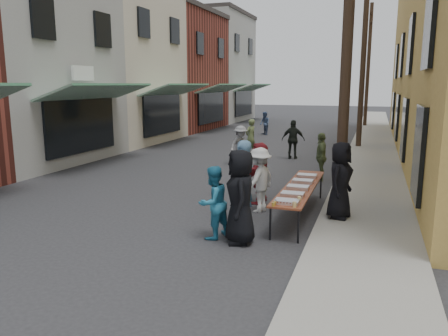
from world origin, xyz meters
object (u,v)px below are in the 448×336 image
Objects in this scene: utility_pole_mid at (363,57)px; utility_pole_far at (368,66)px; guest_front_a at (240,197)px; server at (340,180)px; catering_tray_sausage at (287,202)px; serving_table at (300,188)px; guest_front_c at (213,203)px; utility_pole_near at (348,27)px.

utility_pole_far is (0.00, 12.00, 0.00)m from utility_pole_mid.
guest_front_a is 1.07× the size of server.
guest_front_a is (-0.84, -0.56, 0.17)m from catering_tray_sausage.
serving_table is 0.99m from server.
utility_pole_far is at bearing 90.00° from utility_pole_mid.
guest_front_a is 0.64m from guest_front_c.
utility_pole_mid is at bearing -164.54° from guest_front_c.
utility_pole_far is at bearing 88.06° from catering_tray_sausage.
serving_table is at bearing 96.28° from server.
utility_pole_near is 4.88m from guest_front_a.
guest_front_a is at bearing 108.15° from guest_front_c.
utility_pole_mid and utility_pole_far have the same top height.
guest_front_c is at bearing -98.98° from utility_pole_mid.
catering_tray_sausage is 0.26× the size of guest_front_a.
utility_pole_near reaches higher than guest_front_a.
utility_pole_near is at bearing 126.65° from guest_front_a.
server reaches higher than serving_table.
server is (2.39, 2.01, 0.23)m from guest_front_c.
serving_table is (-0.89, -12.66, -3.79)m from utility_pole_mid.
guest_front_c is at bearing 144.59° from server.
utility_pole_far reaches higher than serving_table.
serving_table is 2.38m from guest_front_a.
utility_pole_mid is 1.00× the size of utility_pole_far.
guest_front_c reaches higher than catering_tray_sausage.
utility_pole_far reaches higher than server.
utility_pole_mid is 2.25× the size of serving_table.
serving_table is 2.61× the size of guest_front_c.
serving_table is at bearing 136.93° from guest_front_a.
utility_pole_near is 5.03× the size of server.
utility_pole_far is 5.03× the size of server.
utility_pole_far is 27.16m from guest_front_a.
catering_tray_sausage is at bearing -91.94° from utility_pole_far.
serving_table is (-0.89, -0.66, -3.79)m from utility_pole_near.
guest_front_c is 3.13m from server.
utility_pole_near reaches higher than guest_front_c.
utility_pole_mid is at bearing 14.74° from server.
guest_front_c is 0.86× the size of server.
utility_pole_near is 3.60m from server.
utility_pole_near is 24.00m from utility_pole_far.
guest_front_c is at bearing -118.60° from guest_front_a.
guest_front_c is at bearing -129.81° from utility_pole_near.
utility_pole_far is at bearing 87.93° from serving_table.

